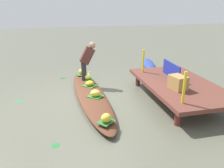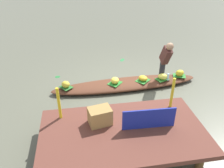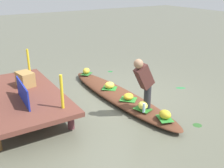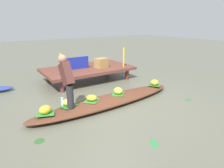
% 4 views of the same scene
% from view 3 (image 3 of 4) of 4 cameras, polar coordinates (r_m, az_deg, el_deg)
% --- Properties ---
extents(canal_water, '(40.00, 40.00, 0.00)m').
position_cam_3_polar(canal_water, '(6.91, 1.45, -3.31)').
color(canal_water, '#5B5C4C').
rests_on(canal_water, ground).
extents(dock_platform, '(3.20, 1.80, 0.47)m').
position_cam_3_polar(dock_platform, '(6.44, -19.41, -2.53)').
color(dock_platform, brown).
rests_on(dock_platform, ground).
extents(vendor_boat, '(4.35, 0.96, 0.20)m').
position_cam_3_polar(vendor_boat, '(6.87, 1.46, -2.55)').
color(vendor_boat, '#58301F').
rests_on(vendor_boat, ground).
extents(leaf_mat_0, '(0.44, 0.37, 0.01)m').
position_cam_3_polar(leaf_mat_0, '(6.00, 6.62, -5.34)').
color(leaf_mat_0, '#296D25').
rests_on(leaf_mat_0, vendor_boat).
extents(banana_bunch_0, '(0.33, 0.29, 0.18)m').
position_cam_3_polar(banana_bunch_0, '(5.96, 6.66, -4.58)').
color(banana_bunch_0, '#F4E755').
rests_on(banana_bunch_0, vendor_boat).
extents(leaf_mat_1, '(0.44, 0.38, 0.01)m').
position_cam_3_polar(leaf_mat_1, '(5.68, 11.26, -7.26)').
color(leaf_mat_1, '#2E8331').
rests_on(leaf_mat_1, vendor_boat).
extents(banana_bunch_1, '(0.30, 0.26, 0.19)m').
position_cam_3_polar(banana_bunch_1, '(5.64, 11.33, -6.42)').
color(banana_bunch_1, gold).
rests_on(banana_bunch_1, vendor_boat).
extents(leaf_mat_2, '(0.47, 0.48, 0.01)m').
position_cam_3_polar(leaf_mat_2, '(7.06, -0.54, -0.92)').
color(leaf_mat_2, '#29812D').
rests_on(leaf_mat_2, vendor_boat).
extents(banana_bunch_2, '(0.28, 0.30, 0.18)m').
position_cam_3_polar(banana_bunch_2, '(7.03, -0.54, -0.25)').
color(banana_bunch_2, yellow).
rests_on(banana_bunch_2, vendor_boat).
extents(leaf_mat_3, '(0.42, 0.43, 0.01)m').
position_cam_3_polar(leaf_mat_3, '(8.21, -5.53, 2.24)').
color(leaf_mat_3, '#2B6A2A').
rests_on(leaf_mat_3, vendor_boat).
extents(banana_bunch_3, '(0.32, 0.31, 0.18)m').
position_cam_3_polar(banana_bunch_3, '(8.18, -5.56, 2.83)').
color(banana_bunch_3, gold).
rests_on(banana_bunch_3, vendor_boat).
extents(leaf_mat_4, '(0.49, 0.48, 0.01)m').
position_cam_3_polar(leaf_mat_4, '(6.44, 3.53, -3.29)').
color(leaf_mat_4, '#2F822E').
rests_on(leaf_mat_4, vendor_boat).
extents(banana_bunch_4, '(0.36, 0.36, 0.15)m').
position_cam_3_polar(banana_bunch_4, '(6.41, 3.55, -2.69)').
color(banana_bunch_4, gold).
rests_on(banana_bunch_4, vendor_boat).
extents(vendor_person, '(0.21, 0.52, 1.20)m').
position_cam_3_polar(vendor_person, '(5.72, 6.94, 0.71)').
color(vendor_person, '#28282D').
rests_on(vendor_person, vendor_boat).
extents(water_bottle, '(0.06, 0.06, 0.21)m').
position_cam_3_polar(water_bottle, '(5.82, 6.88, -5.13)').
color(water_bottle, '#AED8E7').
rests_on(water_bottle, vendor_boat).
extents(market_banner, '(1.04, 0.07, 0.43)m').
position_cam_3_polar(market_banner, '(5.88, -18.61, -1.78)').
color(market_banner, navy).
rests_on(market_banner, dock_platform).
extents(railing_post_west, '(0.06, 0.06, 0.71)m').
position_cam_3_polar(railing_post_west, '(5.35, -10.74, -1.65)').
color(railing_post_west, yellow).
rests_on(railing_post_west, dock_platform).
extents(railing_post_east, '(0.06, 0.06, 0.71)m').
position_cam_3_polar(railing_post_east, '(7.53, -17.50, 4.53)').
color(railing_post_east, yellow).
rests_on(railing_post_east, dock_platform).
extents(produce_crate, '(0.49, 0.40, 0.35)m').
position_cam_3_polar(produce_crate, '(6.78, -18.12, 1.01)').
color(produce_crate, '#A37D44').
rests_on(produce_crate, dock_platform).
extents(drifting_plant_0, '(0.23, 0.23, 0.01)m').
position_cam_3_polar(drifting_plant_0, '(9.00, -0.38, 2.72)').
color(drifting_plant_0, '#246F32').
rests_on(drifting_plant_0, ground).
extents(drifting_plant_1, '(0.27, 0.32, 0.01)m').
position_cam_3_polar(drifting_plant_1, '(7.87, 14.55, -0.81)').
color(drifting_plant_1, '#2C793F').
rests_on(drifting_plant_1, ground).
extents(drifting_plant_2, '(0.24, 0.25, 0.01)m').
position_cam_3_polar(drifting_plant_2, '(6.02, 17.87, -8.40)').
color(drifting_plant_2, '#2A5726').
rests_on(drifting_plant_2, ground).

